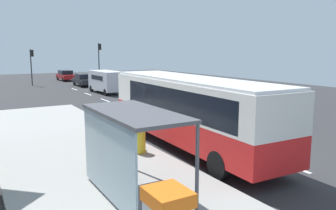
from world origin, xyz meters
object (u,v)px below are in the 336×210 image
object	(u,v)px
recycling_bin_yellow	(139,141)
traffic_light_far_side	(32,61)
sedan_near	(84,80)
recycling_bin_blue	(126,134)
bus_shelter	(125,132)
traffic_light_near_side	(99,57)
sedan_far	(66,75)
recycling_bin_green	(132,138)
bus	(188,108)
white_van	(106,80)

from	to	relation	value
recycling_bin_yellow	traffic_light_far_side	size ratio (longest dim) A/B	0.21
sedan_near	recycling_bin_blue	bearing A→B (deg)	-103.13
recycling_bin_blue	traffic_light_far_side	xyz separation A→B (m)	(1.10, 31.69, 2.41)
bus_shelter	traffic_light_near_side	bearing A→B (deg)	71.67
recycling_bin_blue	bus_shelter	xyz separation A→B (m)	(-2.21, -5.05, 1.44)
recycling_bin_yellow	traffic_light_far_side	distance (m)	33.20
sedan_near	sedan_far	bearing A→B (deg)	90.02
sedan_far	traffic_light_far_side	distance (m)	7.78
sedan_far	recycling_bin_yellow	bearing A→B (deg)	-99.65
sedan_far	bus_shelter	xyz separation A→B (m)	(-8.71, -41.86, 1.31)
sedan_far	recycling_bin_green	size ratio (longest dim) A/B	4.69
recycling_bin_blue	bus_shelter	distance (m)	5.70
sedan_far	bus	bearing A→B (deg)	-96.00
white_van	bus_shelter	xyz separation A→B (m)	(-8.61, -24.68, 0.75)
bus	traffic_light_near_side	xyz separation A→B (m)	(7.21, 32.22, 1.73)
sedan_near	bus	bearing A→B (deg)	-97.82
recycling_bin_green	recycling_bin_yellow	bearing A→B (deg)	-90.00
recycling_bin_blue	traffic_light_far_side	world-z (taller)	traffic_light_far_side
sedan_far	recycling_bin_yellow	size ratio (longest dim) A/B	4.69
recycling_bin_green	recycling_bin_blue	xyz separation A→B (m)	(0.00, 0.70, 0.00)
bus	sedan_far	bearing A→B (deg)	84.00
traffic_light_near_side	bus_shelter	xyz separation A→B (m)	(-11.91, -35.94, -1.47)
recycling_bin_blue	traffic_light_near_side	xyz separation A→B (m)	(9.70, 30.89, 2.91)
recycling_bin_yellow	bus_shelter	bearing A→B (deg)	-121.22
bus	traffic_light_far_side	world-z (taller)	traffic_light_far_side
recycling_bin_yellow	traffic_light_far_side	world-z (taller)	traffic_light_far_side
white_van	sedan_far	xyz separation A→B (m)	(0.10, 17.18, -0.55)
bus	bus_shelter	bearing A→B (deg)	-141.64
recycling_bin_yellow	recycling_bin_green	distance (m)	0.70
white_van	sedan_near	xyz separation A→B (m)	(0.10, 8.24, -0.55)
recycling_bin_blue	traffic_light_near_side	world-z (taller)	traffic_light_near_side
sedan_near	recycling_bin_yellow	bearing A→B (deg)	-102.52
bus	traffic_light_near_side	world-z (taller)	traffic_light_near_side
sedan_far	traffic_light_far_side	bearing A→B (deg)	-136.49
sedan_far	traffic_light_near_side	distance (m)	7.28
bus	recycling_bin_blue	bearing A→B (deg)	151.89
sedan_near	white_van	bearing A→B (deg)	-90.70
traffic_light_far_side	sedan_far	bearing A→B (deg)	43.51
sedan_near	bus_shelter	bearing A→B (deg)	-104.82
recycling_bin_green	traffic_light_near_side	distance (m)	33.17
bus_shelter	sedan_far	bearing A→B (deg)	78.25
recycling_bin_yellow	traffic_light_near_side	world-z (taller)	traffic_light_near_side
sedan_near	recycling_bin_green	xyz separation A→B (m)	(-6.50, -28.58, -0.14)
white_van	bus_shelter	size ratio (longest dim) A/B	1.32
sedan_near	recycling_bin_yellow	distance (m)	29.99
traffic_light_far_side	traffic_light_near_side	bearing A→B (deg)	-5.32
traffic_light_far_side	recycling_bin_yellow	bearing A→B (deg)	-91.91
bus	sedan_far	size ratio (longest dim) A/B	2.48
recycling_bin_blue	traffic_light_far_side	size ratio (longest dim) A/B	0.21
white_van	bus_shelter	distance (m)	26.15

